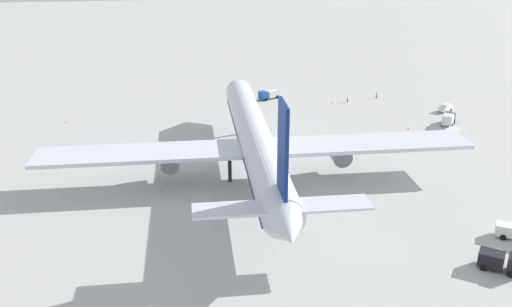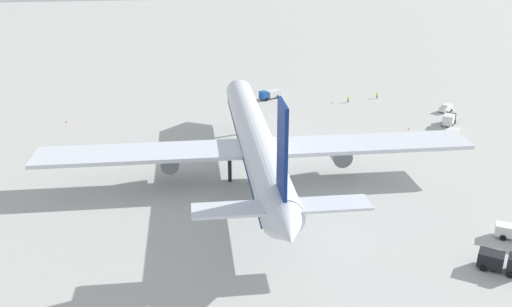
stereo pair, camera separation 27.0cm
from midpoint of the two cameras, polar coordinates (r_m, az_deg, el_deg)
name	(u,v)px [view 1 (the left image)]	position (r m, az deg, el deg)	size (l,w,h in m)	color
ground_plane	(255,173)	(107.30, -0.19, -1.99)	(600.00, 600.00, 0.00)	#B2B2AD
airliner	(256,141)	(103.35, -0.08, 1.26)	(75.83, 79.12, 22.91)	silver
service_truck_0	(450,135)	(130.07, 19.07, 1.79)	(4.73, 5.38, 2.71)	yellow
service_truck_1	(269,94)	(155.22, 1.29, 6.04)	(4.85, 6.39, 2.48)	#194CA5
service_truck_2	(499,260)	(84.12, 23.38, -9.95)	(5.09, 5.69, 2.64)	black
service_truck_5	(449,119)	(141.31, 18.92, 3.35)	(5.53, 4.95, 2.72)	black
service_van	(446,108)	(151.95, 18.66, 4.43)	(3.92, 4.38, 1.97)	white
ground_worker_1	(348,99)	(154.28, 9.23, 5.47)	(0.47, 0.47, 1.60)	navy
ground_worker_2	(376,95)	(159.61, 12.09, 5.84)	(0.56, 0.56, 1.74)	#3F3F47
traffic_cone_0	(66,121)	(143.30, -18.79, 3.10)	(0.36, 0.36, 0.55)	orange
traffic_cone_1	(408,128)	(135.75, 15.16, 2.50)	(0.36, 0.36, 0.55)	orange
traffic_cone_2	(332,102)	(152.61, 7.70, 5.16)	(0.36, 0.36, 0.55)	orange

